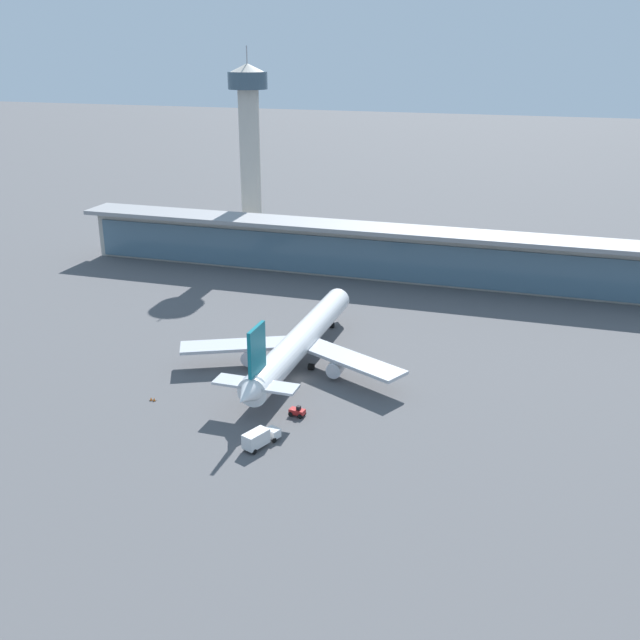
# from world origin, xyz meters

# --- Properties ---
(ground_plane) EXTENTS (1200.00, 1200.00, 0.00)m
(ground_plane) POSITION_xyz_m (0.00, 0.00, 0.00)
(ground_plane) COLOR #515154
(airliner_on_stand) EXTENTS (48.79, 63.28, 16.89)m
(airliner_on_stand) POSITION_xyz_m (-2.23, 7.00, 5.32)
(airliner_on_stand) COLOR white
(airliner_on_stand) RESTS_ON ground
(service_truck_near_nose_white) EXTENTS (4.86, 7.63, 3.10)m
(service_truck_near_nose_white) POSITION_xyz_m (2.21, -26.74, 1.69)
(service_truck_near_nose_white) COLOR silver
(service_truck_near_nose_white) RESTS_ON ground
(service_truck_under_wing_red) EXTENTS (6.87, 3.51, 2.70)m
(service_truck_under_wing_red) POSITION_xyz_m (-7.06, -7.23, 0.81)
(service_truck_under_wing_red) COLOR #B21E1E
(service_truck_under_wing_red) RESTS_ON ground
(service_truck_mid_apron_red) EXTENTS (3.08, 2.11, 2.05)m
(service_truck_mid_apron_red) POSITION_xyz_m (4.71, -14.59, 0.87)
(service_truck_mid_apron_red) COLOR #B21E1E
(service_truck_mid_apron_red) RESTS_ON ground
(terminal_building) EXTENTS (183.60, 12.80, 15.20)m
(terminal_building) POSITION_xyz_m (0.00, 72.11, 7.87)
(terminal_building) COLOR #B2ADA3
(terminal_building) RESTS_ON ground
(control_tower) EXTENTS (12.00, 12.00, 62.71)m
(control_tower) POSITION_xyz_m (-46.43, 89.08, 34.31)
(control_tower) COLOR #B2ADA3
(control_tower) RESTS_ON ground
(safety_cone_alpha) EXTENTS (0.62, 0.62, 0.70)m
(safety_cone_alpha) POSITION_xyz_m (-23.79, -17.05, 0.32)
(safety_cone_alpha) COLOR orange
(safety_cone_alpha) RESTS_ON ground
(safety_cone_bravo) EXTENTS (0.62, 0.62, 0.70)m
(safety_cone_bravo) POSITION_xyz_m (5.64, -13.34, 0.32)
(safety_cone_bravo) COLOR orange
(safety_cone_bravo) RESTS_ON ground
(safety_cone_charlie) EXTENTS (0.62, 0.62, 0.70)m
(safety_cone_charlie) POSITION_xyz_m (-23.10, -17.09, 0.32)
(safety_cone_charlie) COLOR orange
(safety_cone_charlie) RESTS_ON ground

